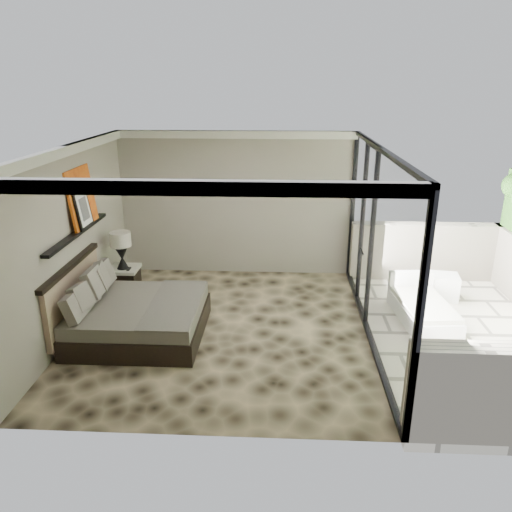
{
  "coord_description": "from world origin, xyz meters",
  "views": [
    {
      "loc": [
        0.88,
        -6.95,
        3.66
      ],
      "look_at": [
        0.5,
        0.4,
        1.08
      ],
      "focal_mm": 35.0,
      "sensor_mm": 36.0,
      "label": 1
    }
  ],
  "objects_px": {
    "ottoman": "(445,287)",
    "table_lamp": "(121,245)",
    "bed": "(132,315)",
    "nightstand": "(125,281)",
    "lounger": "(422,309)"
  },
  "relations": [
    {
      "from": "nightstand",
      "to": "ottoman",
      "type": "bearing_deg",
      "value": 11.03
    },
    {
      "from": "nightstand",
      "to": "ottoman",
      "type": "relative_size",
      "value": 1.14
    },
    {
      "from": "bed",
      "to": "lounger",
      "type": "height_order",
      "value": "bed"
    },
    {
      "from": "nightstand",
      "to": "lounger",
      "type": "xyz_separation_m",
      "value": [
        5.1,
        -0.73,
        -0.07
      ]
    },
    {
      "from": "lounger",
      "to": "nightstand",
      "type": "bearing_deg",
      "value": 166.14
    },
    {
      "from": "bed",
      "to": "nightstand",
      "type": "height_order",
      "value": "bed"
    },
    {
      "from": "bed",
      "to": "table_lamp",
      "type": "height_order",
      "value": "table_lamp"
    },
    {
      "from": "bed",
      "to": "ottoman",
      "type": "height_order",
      "value": "bed"
    },
    {
      "from": "ottoman",
      "to": "lounger",
      "type": "xyz_separation_m",
      "value": [
        -0.6,
        -0.84,
        -0.04
      ]
    },
    {
      "from": "nightstand",
      "to": "lounger",
      "type": "bearing_deg",
      "value": 1.73
    },
    {
      "from": "bed",
      "to": "ottoman",
      "type": "xyz_separation_m",
      "value": [
        5.13,
        1.61,
        -0.1
      ]
    },
    {
      "from": "bed",
      "to": "nightstand",
      "type": "bearing_deg",
      "value": 110.84
    },
    {
      "from": "nightstand",
      "to": "ottoman",
      "type": "distance_m",
      "value": 5.7
    },
    {
      "from": "nightstand",
      "to": "table_lamp",
      "type": "xyz_separation_m",
      "value": [
        -0.0,
        -0.05,
        0.69
      ]
    },
    {
      "from": "ottoman",
      "to": "table_lamp",
      "type": "bearing_deg",
      "value": -178.37
    }
  ]
}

